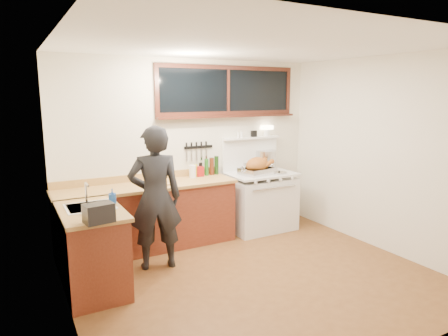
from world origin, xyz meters
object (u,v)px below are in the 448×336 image
cutting_board (155,181)px  roast_turkey (258,167)px  vintage_stove (260,200)px  man (155,198)px

cutting_board → roast_turkey: roast_turkey is taller
vintage_stove → man: 2.03m
roast_turkey → man: bearing=-164.2°
vintage_stove → man: (-1.90, -0.58, 0.40)m
man → vintage_stove: bearing=17.1°
man → roast_turkey: 1.87m
man → roast_turkey: bearing=15.8°
man → cutting_board: 0.60m
man → cutting_board: bearing=70.8°
vintage_stove → roast_turkey: bearing=-144.6°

